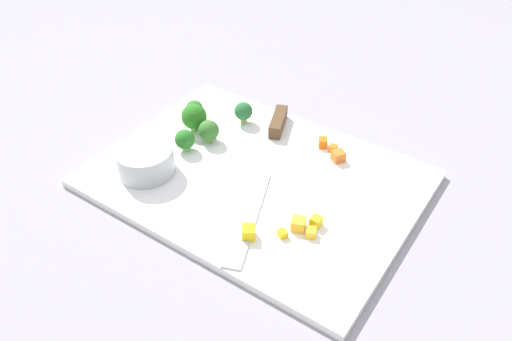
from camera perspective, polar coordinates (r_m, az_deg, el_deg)
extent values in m
plane|color=gray|center=(0.77, 0.00, -1.27)|extent=(4.00, 4.00, 0.00)
cube|color=white|center=(0.77, 0.00, -0.93)|extent=(0.47, 0.34, 0.01)
cylinder|color=#B1B6B8|center=(0.78, -12.31, 1.08)|extent=(0.09, 0.09, 0.04)
cube|color=silver|center=(0.70, -0.91, -5.21)|extent=(0.09, 0.18, 0.00)
cube|color=#523820|center=(0.86, 2.50, 5.48)|extent=(0.05, 0.08, 0.02)
cube|color=orange|center=(0.82, 8.63, 2.49)|extent=(0.01, 0.01, 0.01)
cube|color=orange|center=(0.82, 7.51, 3.12)|extent=(0.02, 0.02, 0.01)
cube|color=orange|center=(0.80, 9.21, 1.60)|extent=(0.02, 0.02, 0.02)
cube|color=yellow|center=(0.67, 6.18, -6.93)|extent=(0.02, 0.02, 0.01)
cube|color=yellow|center=(0.68, 4.78, -6.00)|extent=(0.02, 0.02, 0.02)
cube|color=yellow|center=(0.66, -0.84, -6.95)|extent=(0.02, 0.02, 0.02)
cube|color=yellow|center=(0.69, 6.76, -5.70)|extent=(0.01, 0.02, 0.01)
cube|color=yellow|center=(0.67, 2.99, -7.08)|extent=(0.02, 0.02, 0.01)
cylinder|color=#95B855|center=(0.88, -1.41, 5.82)|extent=(0.01, 0.01, 0.01)
sphere|color=#286B35|center=(0.87, -1.43, 6.68)|extent=(0.03, 0.03, 0.03)
cylinder|color=#8AAF57|center=(0.83, -5.26, 3.64)|extent=(0.01, 0.01, 0.01)
sphere|color=#39752D|center=(0.82, -5.32, 4.51)|extent=(0.03, 0.03, 0.03)
cylinder|color=#8BB268|center=(0.82, -7.89, 2.64)|extent=(0.01, 0.01, 0.01)
sphere|color=#287424|center=(0.81, -7.99, 3.48)|extent=(0.03, 0.03, 0.03)
cylinder|color=#84BF60|center=(0.86, -6.87, 4.95)|extent=(0.01, 0.01, 0.02)
sphere|color=#27721D|center=(0.85, -6.97, 6.02)|extent=(0.04, 0.04, 0.04)
cylinder|color=#8DC263|center=(0.89, -6.86, 6.17)|extent=(0.01, 0.01, 0.01)
sphere|color=#326E2E|center=(0.89, -6.92, 6.89)|extent=(0.03, 0.03, 0.03)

